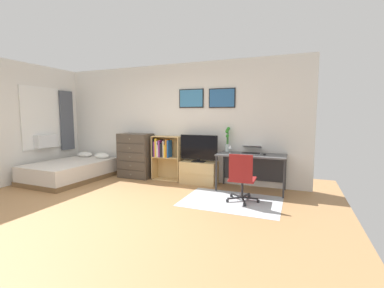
% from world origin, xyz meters
% --- Properties ---
extents(ground_plane, '(7.20, 7.20, 0.00)m').
position_xyz_m(ground_plane, '(0.00, 0.00, 0.00)').
color(ground_plane, '#A87A4C').
extents(wall_back_with_posters, '(6.12, 0.09, 2.70)m').
position_xyz_m(wall_back_with_posters, '(0.01, 2.43, 1.36)').
color(wall_back_with_posters, silver).
rests_on(wall_back_with_posters, ground_plane).
extents(area_rug, '(1.70, 1.20, 0.01)m').
position_xyz_m(area_rug, '(1.70, 1.23, 0.00)').
color(area_rug, '#B2B7BC').
rests_on(area_rug, ground_plane).
extents(bed, '(1.35, 1.97, 0.56)m').
position_xyz_m(bed, '(-2.19, 1.40, 0.22)').
color(bed, brown).
rests_on(bed, ground_plane).
extents(dresser, '(0.82, 0.46, 1.08)m').
position_xyz_m(dresser, '(-0.91, 2.15, 0.54)').
color(dresser, '#4C4238').
rests_on(dresser, ground_plane).
extents(bookshelf, '(0.70, 0.30, 1.03)m').
position_xyz_m(bookshelf, '(-0.13, 2.22, 0.62)').
color(bookshelf, tan).
rests_on(bookshelf, ground_plane).
extents(tv_stand, '(0.80, 0.41, 0.49)m').
position_xyz_m(tv_stand, '(0.74, 2.17, 0.25)').
color(tv_stand, tan).
rests_on(tv_stand, ground_plane).
extents(television, '(0.86, 0.16, 0.59)m').
position_xyz_m(television, '(0.74, 2.15, 0.79)').
color(television, black).
rests_on(television, tv_stand).
extents(desk, '(1.34, 0.64, 0.74)m').
position_xyz_m(desk, '(1.90, 2.13, 0.61)').
color(desk, '#4C4C4F').
rests_on(desk, ground_plane).
extents(office_chair, '(0.56, 0.58, 0.86)m').
position_xyz_m(office_chair, '(1.87, 1.24, 0.46)').
color(office_chair, '#232326').
rests_on(office_chair, ground_plane).
extents(laptop, '(0.39, 0.42, 0.17)m').
position_xyz_m(laptop, '(1.88, 2.18, 0.81)').
color(laptop, '#B7B7BC').
rests_on(laptop, desk).
extents(computer_mouse, '(0.06, 0.10, 0.03)m').
position_xyz_m(computer_mouse, '(2.16, 2.06, 0.76)').
color(computer_mouse, '#262628').
rests_on(computer_mouse, desk).
extents(bamboo_vase, '(0.10, 0.11, 0.53)m').
position_xyz_m(bamboo_vase, '(1.34, 2.29, 1.00)').
color(bamboo_vase, silver).
rests_on(bamboo_vase, desk).
extents(wine_glass, '(0.07, 0.07, 0.18)m').
position_xyz_m(wine_glass, '(1.48, 1.98, 0.87)').
color(wine_glass, silver).
rests_on(wine_glass, desk).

